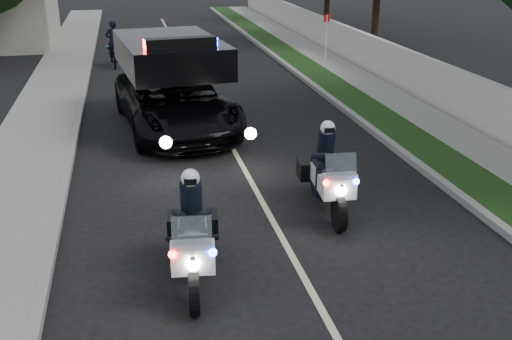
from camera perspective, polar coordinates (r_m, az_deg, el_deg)
The scene contains 16 objects.
ground at distance 8.83m, azimuth 7.22°, elevation -14.74°, with size 120.00×120.00×0.00m, color black.
curb_right at distance 18.67m, azimuth 9.13°, elevation 5.22°, with size 0.20×60.00×0.15m, color gray.
grass_verge at distance 18.93m, azimuth 11.12°, elevation 5.32°, with size 1.20×60.00×0.16m, color #193814.
sidewalk_right at distance 19.47m, azimuth 14.66°, elevation 5.47°, with size 1.40×60.00×0.16m, color gray.
property_wall at distance 19.78m, azimuth 17.46°, elevation 7.43°, with size 0.22×60.00×1.50m, color beige.
curb_left at distance 17.51m, azimuth -16.83°, elevation 3.48°, with size 0.20×60.00×0.15m, color gray.
sidewalk_left at distance 17.64m, azimuth -20.38°, elevation 3.18°, with size 2.00×60.00×0.16m, color gray.
lane_marking at distance 17.65m, azimuth -3.44°, elevation 4.27°, with size 0.12×50.00×0.01m, color #BFB78C.
police_moto_left at distance 9.91m, azimuth -5.88°, elevation -10.27°, with size 0.76×2.18×1.86m, color silver, non-canonical shape.
police_moto_right at distance 12.26m, azimuth 6.68°, elevation -3.77°, with size 0.76×2.17×1.85m, color silver, non-canonical shape.
police_suv at distance 17.45m, azimuth -7.58°, elevation 3.91°, with size 2.83×6.12×2.97m, color black.
bicycle at distance 26.63m, azimuth -13.23°, elevation 9.58°, with size 0.64×1.84×0.96m, color black.
cyclist at distance 26.63m, azimuth -13.23°, elevation 9.58°, with size 0.63×0.42×1.74m, color black.
sign_post at distance 26.92m, azimuth 6.58°, elevation 10.12°, with size 0.34×0.34×2.14m, color #B80D0E, non-canonical shape.
tree_right_d at distance 31.86m, azimuth 11.13°, elevation 11.61°, with size 6.71×6.71×11.18m, color #214115, non-canonical shape.
tree_right_e at distance 40.03m, azimuth 6.70°, elevation 13.78°, with size 5.49×5.49×9.15m, color #163410, non-canonical shape.
Camera 1 is at (-2.55, -6.68, 5.17)m, focal length 41.99 mm.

